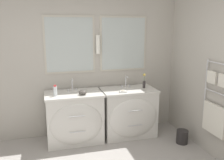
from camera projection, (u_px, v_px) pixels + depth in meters
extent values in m
cube|color=#B2ADA3|center=(74.00, 63.00, 4.40)|extent=(5.39, 0.06, 2.60)
cube|color=#BCB7A8|center=(70.00, 45.00, 4.28)|extent=(0.87, 0.01, 0.99)
cube|color=#B2BCBA|center=(70.00, 45.00, 4.27)|extent=(0.80, 0.01, 0.92)
cube|color=#BCB7A8|center=(123.00, 44.00, 4.53)|extent=(0.87, 0.01, 0.99)
cube|color=#B2BCBA|center=(124.00, 44.00, 4.52)|extent=(0.80, 0.01, 0.92)
cylinder|color=white|center=(98.00, 44.00, 4.36)|extent=(0.07, 0.07, 0.33)
cube|color=silver|center=(97.00, 44.00, 4.40)|extent=(0.05, 0.02, 0.08)
cube|color=#B2ADA3|center=(210.00, 69.00, 3.82)|extent=(0.06, 4.08, 2.60)
cylinder|color=silver|center=(205.00, 88.00, 3.84)|extent=(0.02, 0.02, 0.91)
cylinder|color=silver|center=(220.00, 64.00, 3.48)|extent=(0.02, 0.55, 0.02)
cylinder|color=silver|center=(219.00, 79.00, 3.53)|extent=(0.02, 0.55, 0.02)
cylinder|color=silver|center=(217.00, 93.00, 3.58)|extent=(0.02, 0.55, 0.02)
cylinder|color=silver|center=(216.00, 107.00, 3.62)|extent=(0.02, 0.55, 0.02)
cylinder|color=silver|center=(215.00, 121.00, 3.67)|extent=(0.02, 0.55, 0.02)
cube|color=silver|center=(214.00, 119.00, 3.66)|extent=(0.04, 0.46, 0.45)
cube|color=silver|center=(224.00, 81.00, 3.41)|extent=(0.04, 0.19, 0.18)
cube|color=silver|center=(212.00, 77.00, 3.64)|extent=(0.04, 0.19, 0.18)
cube|color=silver|center=(74.00, 118.00, 4.25)|extent=(0.92, 0.57, 0.82)
ellipsoid|color=silver|center=(77.00, 124.00, 3.98)|extent=(0.85, 0.12, 0.69)
cube|color=silver|center=(74.00, 94.00, 4.15)|extent=(0.95, 0.60, 0.04)
ellipsoid|color=white|center=(74.00, 96.00, 4.13)|extent=(0.39, 0.34, 0.09)
cylinder|color=silver|center=(77.00, 116.00, 3.87)|extent=(0.25, 0.01, 0.01)
cylinder|color=silver|center=(77.00, 132.00, 3.93)|extent=(0.25, 0.01, 0.01)
cube|color=silver|center=(128.00, 113.00, 4.50)|extent=(0.92, 0.57, 0.82)
ellipsoid|color=silver|center=(134.00, 118.00, 4.23)|extent=(0.85, 0.12, 0.69)
cube|color=silver|center=(129.00, 90.00, 4.41)|extent=(0.95, 0.60, 0.04)
ellipsoid|color=white|center=(129.00, 92.00, 4.39)|extent=(0.39, 0.34, 0.09)
cylinder|color=silver|center=(135.00, 111.00, 4.13)|extent=(0.25, 0.01, 0.01)
cylinder|color=silver|center=(135.00, 125.00, 4.19)|extent=(0.25, 0.01, 0.01)
cylinder|color=silver|center=(72.00, 85.00, 4.27)|extent=(0.02, 0.02, 0.21)
cylinder|color=silver|center=(72.00, 80.00, 4.20)|extent=(0.02, 0.12, 0.02)
cylinder|color=silver|center=(68.00, 90.00, 4.27)|extent=(0.03, 0.03, 0.04)
cylinder|color=silver|center=(76.00, 89.00, 4.31)|extent=(0.03, 0.03, 0.04)
cylinder|color=silver|center=(126.00, 81.00, 4.53)|extent=(0.02, 0.02, 0.21)
cylinder|color=silver|center=(127.00, 77.00, 4.45)|extent=(0.02, 0.12, 0.02)
cylinder|color=silver|center=(122.00, 86.00, 4.53)|extent=(0.03, 0.03, 0.04)
cylinder|color=silver|center=(129.00, 86.00, 4.56)|extent=(0.03, 0.03, 0.04)
cylinder|color=silver|center=(55.00, 91.00, 3.96)|extent=(0.06, 0.06, 0.16)
cylinder|color=red|center=(55.00, 86.00, 3.94)|extent=(0.04, 0.04, 0.02)
ellipsoid|color=#4C4742|center=(83.00, 92.00, 4.04)|extent=(0.13, 0.13, 0.08)
cylinder|color=#332D2D|center=(144.00, 84.00, 4.47)|extent=(0.05, 0.05, 0.13)
cylinder|color=#477238|center=(144.00, 78.00, 4.44)|extent=(0.01, 0.01, 0.11)
sphere|color=#E5BF47|center=(144.00, 75.00, 4.43)|extent=(0.04, 0.04, 0.04)
cube|color=white|center=(123.00, 92.00, 4.18)|extent=(0.11, 0.08, 0.02)
ellipsoid|color=#F2E5CC|center=(123.00, 90.00, 4.18)|extent=(0.07, 0.05, 0.02)
cylinder|color=#282626|center=(182.00, 137.00, 4.21)|extent=(0.19, 0.19, 0.23)
torus|color=#282626|center=(183.00, 131.00, 4.19)|extent=(0.20, 0.20, 0.01)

